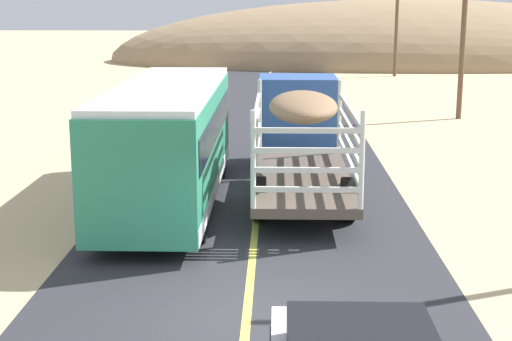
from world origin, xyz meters
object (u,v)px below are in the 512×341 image
at_px(power_pole_mid, 464,17).
at_px(livestock_truck, 299,121).
at_px(power_pole_far, 397,9).
at_px(bus, 169,140).

bearing_deg(power_pole_mid, livestock_truck, -122.00).
xyz_separation_m(power_pole_mid, power_pole_far, (0.00, 19.66, 0.08)).
relative_size(bus, power_pole_mid, 1.16).
distance_m(livestock_truck, bus, 4.64).
bearing_deg(bus, power_pole_mid, 53.85).
height_order(livestock_truck, power_pole_far, power_pole_far).
relative_size(power_pole_mid, power_pole_far, 0.98).
bearing_deg(livestock_truck, power_pole_mid, 58.00).
bearing_deg(power_pole_mid, bus, -126.15).
bearing_deg(power_pole_far, power_pole_mid, -90.00).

